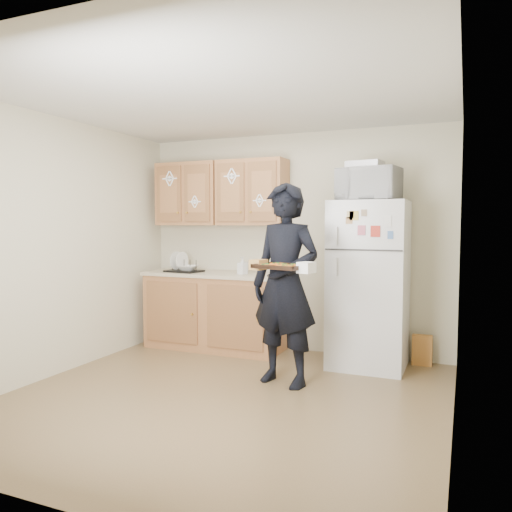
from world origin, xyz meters
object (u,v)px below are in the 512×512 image
object	(u,v)px
refrigerator	(369,284)
dish_rack	(184,265)
person	(285,284)
baking_tray	(282,267)
microwave	(368,184)

from	to	relation	value
refrigerator	dish_rack	distance (m)	2.16
person	refrigerator	bearing A→B (deg)	68.79
dish_rack	person	bearing A→B (deg)	-27.89
baking_tray	dish_rack	xyz separation A→B (m)	(-1.63, 1.12, -0.12)
person	baking_tray	size ratio (longest dim) A/B	4.32
person	dish_rack	xyz separation A→B (m)	(-1.56, 0.82, 0.06)
refrigerator	person	distance (m)	1.06
person	baking_tray	world-z (taller)	person
microwave	person	bearing A→B (deg)	-117.60
person	dish_rack	size ratio (longest dim) A/B	4.62
refrigerator	microwave	distance (m)	1.01
person	microwave	bearing A→B (deg)	67.64
baking_tray	refrigerator	bearing A→B (deg)	78.87
microwave	baking_tray	bearing A→B (deg)	-106.92
microwave	refrigerator	bearing A→B (deg)	87.08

